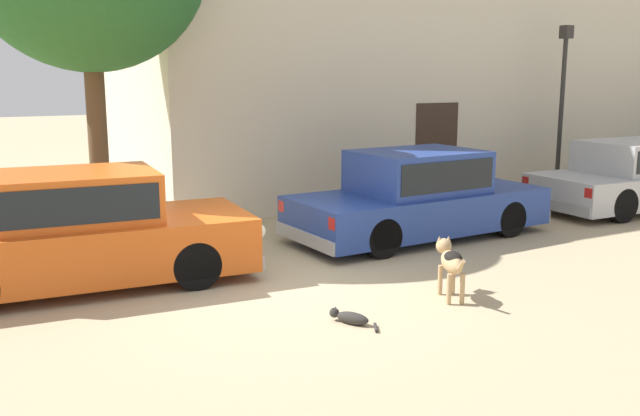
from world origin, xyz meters
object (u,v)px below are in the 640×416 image
Objects in this scene: parked_sedan_second at (418,195)px; stray_cat at (350,317)px; parked_sedan_third at (635,176)px; parked_sedan_nearest at (81,230)px; street_lamp at (563,88)px; stray_dog_spotted at (451,261)px.

stray_cat is (-3.10, -3.00, -0.65)m from parked_sedan_second.
stray_cat is (-8.43, -2.93, -0.62)m from parked_sedan_third.
street_lamp is (10.70, 2.00, 1.67)m from parked_sedan_nearest.
parked_sedan_second reaches higher than stray_cat.
stray_cat is (-1.53, -0.19, -0.40)m from stray_dog_spotted.
parked_sedan_third is 4.88× the size of stray_dog_spotted.
parked_sedan_second is at bearing -179.27° from parked_sedan_third.
street_lamp reaches higher than stray_dog_spotted.
stray_dog_spotted is at bearing -122.11° from parked_sedan_second.
parked_sedan_third is at bearing 4.30° from parked_sedan_nearest.
stray_dog_spotted is 1.59m from stray_cat.
street_lamp is (6.83, 4.71, 1.93)m from stray_dog_spotted.
parked_sedan_nearest is at bearing -169.43° from street_lamp.
parked_sedan_second is 5.84m from street_lamp.
stray_dog_spotted is 8.52m from street_lamp.
street_lamp reaches higher than stray_cat.
parked_sedan_nearest is 1.22× the size of street_lamp.
parked_sedan_third is 7.43m from stray_dog_spotted.
stray_cat is at bearing -138.87° from parked_sedan_second.
parked_sedan_third reaches higher than stray_dog_spotted.
parked_sedan_second is 4.98× the size of stray_dog_spotted.
parked_sedan_second is 1.02× the size of parked_sedan_third.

